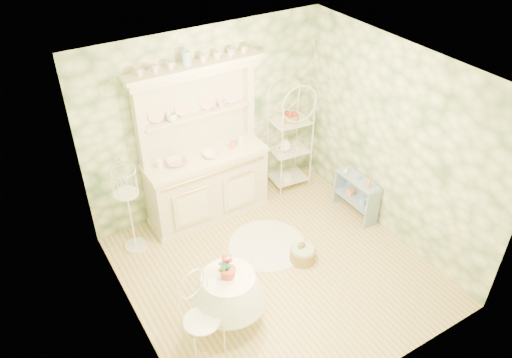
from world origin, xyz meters
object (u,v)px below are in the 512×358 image
cafe_chair (202,321)px  floor_basket (303,254)px  birdcage_stand (128,202)px  round_table (229,302)px  bakers_rack (290,139)px  kitchen_dresser (205,147)px  side_shelf (356,197)px

cafe_chair → floor_basket: size_ratio=2.92×
birdcage_stand → floor_basket: size_ratio=5.11×
round_table → birdcage_stand: 1.89m
birdcage_stand → bakers_rack: bearing=2.8°
kitchen_dresser → bakers_rack: kitchen_dresser is taller
kitchen_dresser → side_shelf: bearing=-31.4°
bakers_rack → birdcage_stand: 2.61m
round_table → cafe_chair: size_ratio=0.71×
round_table → kitchen_dresser: bearing=69.9°
round_table → side_shelf: bearing=17.2°
bakers_rack → floor_basket: (-0.80, -1.52, -0.75)m
kitchen_dresser → cafe_chair: size_ratio=2.59×
round_table → floor_basket: bearing=15.9°
side_shelf → cafe_chair: 3.13m
bakers_rack → round_table: 2.89m
kitchen_dresser → bakers_rack: size_ratio=1.34×
round_table → floor_basket: 1.37m
kitchen_dresser → side_shelf: kitchen_dresser is taller
kitchen_dresser → birdcage_stand: size_ratio=1.48×
round_table → cafe_chair: (-0.43, -0.18, 0.13)m
side_shelf → floor_basket: 1.32m
bakers_rack → floor_basket: bakers_rack is taller
bakers_rack → cafe_chair: size_ratio=1.93×
round_table → birdcage_stand: size_ratio=0.40×
side_shelf → birdcage_stand: (-3.04, 0.98, 0.49)m
bakers_rack → cafe_chair: (-2.53, -2.08, -0.41)m
bakers_rack → floor_basket: 1.88m
round_table → floor_basket: (1.30, 0.37, -0.21)m
kitchen_dresser → floor_basket: bearing=-68.5°
side_shelf → floor_basket: side_shelf is taller
floor_basket → round_table: bearing=-164.1°
kitchen_dresser → round_table: (-0.70, -1.91, -0.83)m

